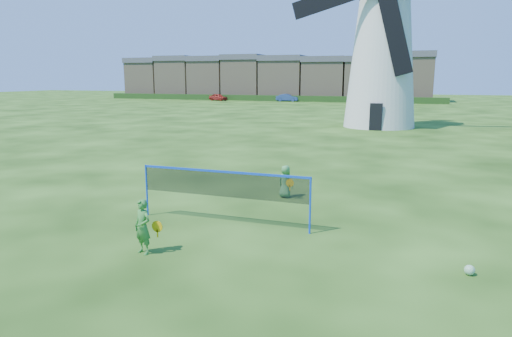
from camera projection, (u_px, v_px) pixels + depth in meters
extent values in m
plane|color=black|center=(244.00, 222.00, 13.19)|extent=(220.00, 220.00, 0.00)
cube|color=black|center=(376.00, 117.00, 35.77)|extent=(0.97, 0.12, 2.13)
cube|color=black|center=(379.00, 68.00, 35.58)|extent=(0.68, 0.12, 0.87)
cube|color=black|center=(382.00, 27.00, 35.41)|extent=(0.58, 0.12, 0.77)
cube|color=black|center=(394.00, 31.00, 34.71)|extent=(3.11, 0.10, 6.89)
cylinder|color=blue|center=(147.00, 190.00, 13.72)|extent=(0.05, 0.05, 1.55)
cylinder|color=blue|center=(310.00, 206.00, 12.08)|extent=(0.05, 0.05, 1.55)
cube|color=black|center=(223.00, 185.00, 12.83)|extent=(5.00, 0.02, 0.70)
cube|color=blue|center=(223.00, 172.00, 12.75)|extent=(5.00, 0.02, 0.06)
imported|color=#378133|center=(143.00, 227.00, 10.73)|extent=(0.55, 0.45, 1.32)
cylinder|color=#EFB00C|center=(157.00, 226.00, 10.81)|extent=(0.28, 0.02, 0.28)
cube|color=#EFB00C|center=(158.00, 233.00, 10.84)|extent=(0.03, 0.02, 0.20)
imported|color=#48954D|center=(285.00, 181.00, 15.83)|extent=(0.64, 0.53, 1.13)
cylinder|color=#EFB00C|center=(290.00, 183.00, 15.55)|extent=(0.28, 0.02, 0.28)
cube|color=#EFB00C|center=(290.00, 188.00, 15.59)|extent=(0.03, 0.02, 0.20)
sphere|color=green|center=(470.00, 270.00, 9.64)|extent=(0.22, 0.22, 0.22)
cube|color=tan|center=(149.00, 80.00, 95.00)|extent=(6.70, 8.00, 6.95)
cube|color=#4C4C54|center=(149.00, 61.00, 94.22)|extent=(7.00, 8.40, 1.00)
cube|color=tan|center=(179.00, 80.00, 92.66)|extent=(6.77, 8.00, 7.25)
cube|color=#4C4C54|center=(179.00, 59.00, 91.86)|extent=(7.07, 8.40, 1.00)
cube|color=tan|center=(211.00, 80.00, 90.35)|extent=(6.83, 8.00, 7.10)
cube|color=#4C4C54|center=(211.00, 59.00, 89.56)|extent=(7.13, 8.40, 1.00)
cube|color=tan|center=(246.00, 80.00, 87.95)|extent=(7.10, 8.00, 7.29)
cube|color=#4C4C54|center=(246.00, 58.00, 87.14)|extent=(7.40, 8.40, 1.00)
cube|color=tan|center=(284.00, 81.00, 85.45)|extent=(7.73, 8.00, 7.01)
cube|color=#4C4C54|center=(284.00, 59.00, 84.67)|extent=(8.03, 8.40, 1.00)
cube|color=tan|center=(326.00, 82.00, 82.92)|extent=(7.31, 8.00, 6.74)
cube|color=#4C4C54|center=(326.00, 60.00, 82.16)|extent=(7.61, 8.40, 1.00)
cube|color=tan|center=(367.00, 82.00, 80.53)|extent=(6.75, 8.00, 6.69)
cube|color=#4C4C54|center=(368.00, 59.00, 79.77)|extent=(7.05, 8.40, 1.00)
cube|color=tan|center=(411.00, 80.00, 78.07)|extent=(7.28, 8.00, 7.33)
cube|color=#4C4C54|center=(412.00, 55.00, 77.25)|extent=(7.58, 8.40, 1.00)
cube|color=#193814|center=(261.00, 98.00, 81.30)|extent=(62.00, 0.80, 1.00)
imported|color=maroon|center=(218.00, 97.00, 82.02)|extent=(3.94, 2.59, 1.25)
imported|color=navy|center=(287.00, 98.00, 79.53)|extent=(3.93, 1.55, 1.27)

